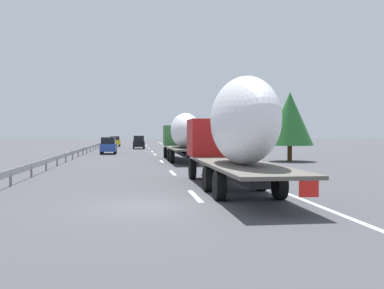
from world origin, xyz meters
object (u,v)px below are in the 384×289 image
object	(u,v)px
car_blue_sedan	(109,146)
car_yellow_coupe	(115,141)
road_sign	(188,133)
truck_trailing	(235,130)
car_black_suv	(139,142)
truck_lead	(183,134)

from	to	relation	value
car_blue_sedan	car_yellow_coupe	distance (m)	28.58
road_sign	truck_trailing	bearing A→B (deg)	175.72
truck_trailing	car_blue_sedan	world-z (taller)	truck_trailing
truck_trailing	car_black_suv	xyz separation A→B (m)	(49.59, 3.39, -1.54)
truck_lead	car_black_suv	world-z (taller)	truck_lead
truck_lead	car_blue_sedan	xyz separation A→B (m)	(14.20, 6.97, -1.39)
truck_lead	car_black_suv	size ratio (longest dim) A/B	3.40
car_yellow_coupe	road_sign	distance (m)	23.46
truck_lead	car_black_suv	xyz separation A→B (m)	(30.07, 3.39, -1.36)
car_yellow_coupe	road_sign	world-z (taller)	road_sign
truck_lead	road_sign	distance (m)	22.09
car_blue_sedan	road_sign	xyz separation A→B (m)	(7.67, -10.07, 1.41)
car_blue_sedan	car_black_suv	xyz separation A→B (m)	(15.87, -3.58, 0.03)
car_blue_sedan	road_sign	bearing A→B (deg)	-52.71
car_yellow_coupe	car_black_suv	distance (m)	13.34
car_blue_sedan	car_yellow_coupe	world-z (taller)	car_blue_sedan
car_black_suv	truck_trailing	bearing A→B (deg)	-176.09
truck_lead	road_sign	world-z (taller)	truck_lead
car_black_suv	road_sign	distance (m)	10.55
car_blue_sedan	road_sign	distance (m)	12.73
truck_lead	car_yellow_coupe	size ratio (longest dim) A/B	3.55
truck_lead	car_yellow_coupe	world-z (taller)	truck_lead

